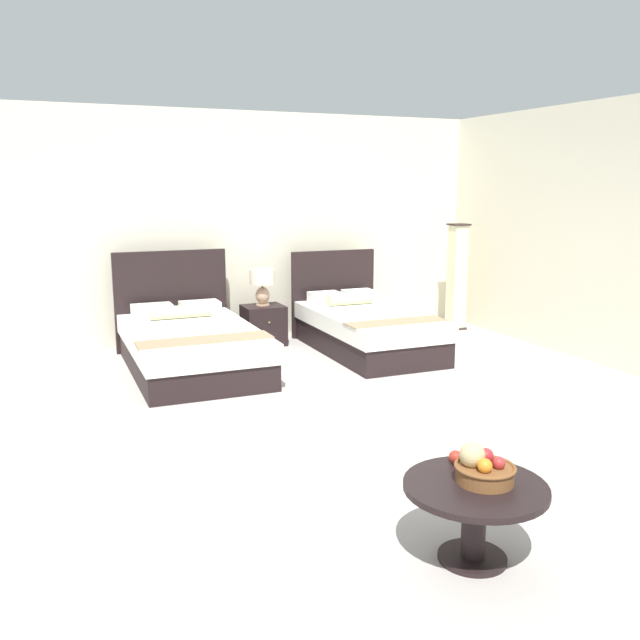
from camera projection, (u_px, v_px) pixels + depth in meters
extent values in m
cube|color=#B9B0AA|center=(363.00, 415.00, 6.01)|extent=(10.07, 10.38, 0.02)
cube|color=beige|center=(246.00, 227.00, 8.78)|extent=(10.07, 0.12, 2.89)
cube|color=beige|center=(616.00, 235.00, 7.34)|extent=(0.12, 5.98, 2.89)
cube|color=black|center=(193.00, 359.00, 7.34)|extent=(1.29, 2.16, 0.27)
cube|color=white|center=(192.00, 337.00, 7.29)|extent=(1.33, 2.20, 0.20)
cube|color=black|center=(172.00, 300.00, 8.25)|extent=(1.35, 0.07, 1.21)
cube|color=white|center=(152.00, 311.00, 7.89)|extent=(0.46, 0.30, 0.14)
cube|color=white|center=(200.00, 307.00, 8.10)|extent=(0.46, 0.30, 0.14)
cylinder|color=beige|center=(180.00, 312.00, 7.78)|extent=(0.70, 0.16, 0.15)
cube|color=#9F7E5E|center=(205.00, 340.00, 6.70)|extent=(1.33, 0.37, 0.01)
cube|color=black|center=(368.00, 340.00, 8.16)|extent=(1.10, 2.06, 0.29)
cube|color=white|center=(369.00, 320.00, 8.11)|extent=(1.14, 2.10, 0.20)
cube|color=black|center=(333.00, 293.00, 9.03)|extent=(1.16, 0.07, 1.13)
cube|color=white|center=(325.00, 298.00, 8.68)|extent=(0.39, 0.30, 0.14)
cube|color=white|center=(359.00, 295.00, 8.86)|extent=(0.39, 0.30, 0.14)
cylinder|color=beige|center=(350.00, 299.00, 8.55)|extent=(0.60, 0.16, 0.15)
cube|color=#9F7E5E|center=(396.00, 322.00, 7.49)|extent=(1.15, 0.34, 0.01)
cube|color=black|center=(264.00, 325.00, 8.54)|extent=(0.50, 0.42, 0.50)
sphere|color=tan|center=(269.00, 323.00, 8.33)|extent=(0.02, 0.02, 0.02)
cylinder|color=tan|center=(263.00, 305.00, 8.51)|extent=(0.17, 0.17, 0.02)
ellipsoid|color=tan|center=(263.00, 295.00, 8.49)|extent=(0.17, 0.17, 0.21)
cylinder|color=#99844C|center=(262.00, 285.00, 8.46)|extent=(0.02, 0.02, 0.04)
cylinder|color=beige|center=(262.00, 276.00, 8.44)|extent=(0.32, 0.32, 0.18)
cylinder|color=black|center=(472.00, 557.00, 3.67)|extent=(0.37, 0.37, 0.02)
cylinder|color=black|center=(474.00, 525.00, 3.64)|extent=(0.13, 0.13, 0.40)
cylinder|color=black|center=(475.00, 487.00, 3.59)|extent=(0.76, 0.76, 0.04)
cylinder|color=brown|center=(485.00, 474.00, 3.61)|extent=(0.31, 0.31, 0.09)
torus|color=brown|center=(485.00, 467.00, 3.60)|extent=(0.33, 0.33, 0.02)
sphere|color=orange|center=(485.00, 466.00, 3.53)|extent=(0.08, 0.08, 0.08)
sphere|color=#B12F2F|center=(499.00, 463.00, 3.58)|extent=(0.07, 0.07, 0.07)
sphere|color=red|center=(486.00, 456.00, 3.66)|extent=(0.08, 0.08, 0.08)
sphere|color=#CFB67D|center=(472.00, 455.00, 3.61)|extent=(0.14, 0.14, 0.14)
sphere|color=red|center=(456.00, 457.00, 3.84)|extent=(0.08, 0.08, 0.08)
cube|color=#352722|center=(455.00, 328.00, 9.52)|extent=(0.24, 0.24, 0.03)
cube|color=beige|center=(457.00, 277.00, 9.38)|extent=(0.20, 0.20, 1.41)
cube|color=#352722|center=(459.00, 224.00, 9.24)|extent=(0.24, 0.24, 0.02)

